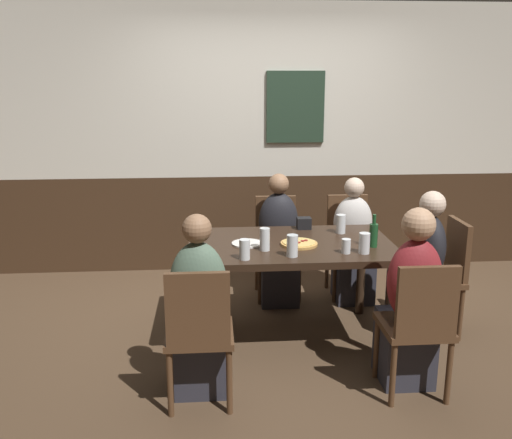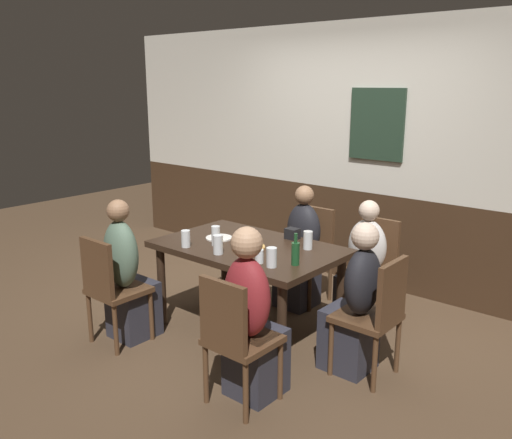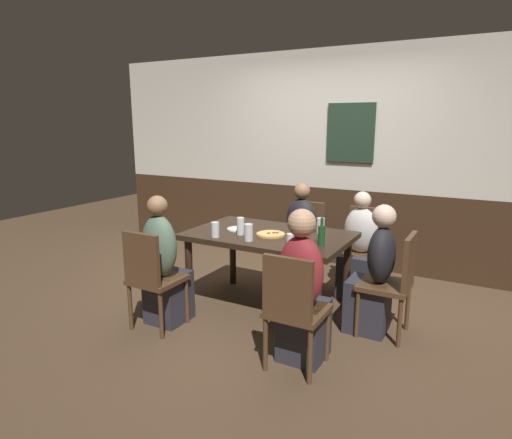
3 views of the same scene
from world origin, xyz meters
name	(u,v)px [view 1 (image 1 of 3)]	position (x,y,z in m)	size (l,w,h in m)	color
ground_plane	(289,336)	(0.00, 0.00, 0.00)	(12.00, 12.00, 0.00)	#4C3826
wall_back	(269,140)	(0.00, 1.65, 1.30)	(6.40, 0.13, 2.60)	#3D2819
dining_table	(290,254)	(0.00, 0.00, 0.65)	(1.48, 0.93, 0.74)	black
chair_left_near	(199,329)	(-0.65, -0.88, 0.50)	(0.40, 0.40, 0.88)	#513521
chair_right_near	(419,322)	(0.65, -0.88, 0.50)	(0.40, 0.40, 0.88)	#513521
chair_head_east	(442,270)	(1.16, 0.00, 0.50)	(0.40, 0.40, 0.88)	#513521
chair_mid_far	(277,241)	(0.00, 0.88, 0.50)	(0.40, 0.40, 0.88)	#513521
chair_right_far	(349,239)	(0.65, 0.88, 0.50)	(0.40, 0.40, 0.88)	#513521
person_left_near	(200,320)	(-0.65, -0.72, 0.48)	(0.34, 0.37, 1.15)	#2D2D38
person_right_near	(410,311)	(0.65, -0.72, 0.50)	(0.34, 0.37, 1.17)	#2D2D38
person_head_east	(421,275)	(0.99, 0.00, 0.46)	(0.37, 0.34, 1.11)	#2D2D38
person_mid_far	(279,249)	(0.00, 0.72, 0.47)	(0.34, 0.37, 1.12)	#2D2D38
person_right_far	(353,250)	(0.65, 0.72, 0.45)	(0.34, 0.37, 1.08)	#2D2D38
pizza	(299,243)	(0.05, -0.06, 0.75)	(0.27, 0.27, 0.03)	tan
tumbler_short	(292,247)	(-0.03, -0.32, 0.80)	(0.08, 0.08, 0.15)	silver
highball_clear	(341,225)	(0.42, 0.23, 0.80)	(0.07, 0.07, 0.15)	silver
beer_glass_tall	(265,241)	(-0.20, -0.17, 0.81)	(0.07, 0.07, 0.16)	silver
pint_glass_pale	(364,245)	(0.47, -0.29, 0.80)	(0.08, 0.08, 0.14)	silver
pint_glass_stout	(245,251)	(-0.36, -0.36, 0.80)	(0.07, 0.07, 0.14)	silver
tumbler_water	(346,247)	(0.34, -0.28, 0.78)	(0.06, 0.06, 0.10)	silver
beer_bottle_green	(373,234)	(0.57, -0.14, 0.83)	(0.06, 0.06, 0.24)	#194723
plate_white_large	(247,243)	(-0.32, -0.02, 0.75)	(0.22, 0.22, 0.01)	white
condiment_caddy	(304,223)	(0.16, 0.38, 0.79)	(0.11, 0.09, 0.09)	black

